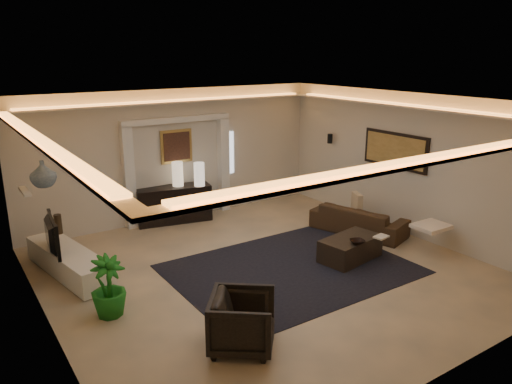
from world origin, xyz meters
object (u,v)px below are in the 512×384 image
sofa (359,220)px  coffee_table (350,249)px  armchair (242,322)px  console (174,204)px

sofa → coffee_table: (-1.12, -0.91, -0.08)m
coffee_table → armchair: (-3.12, -1.27, 0.16)m
coffee_table → sofa: bearing=29.8°
coffee_table → console: bearing=106.6°
sofa → coffee_table: size_ratio=1.71×
sofa → console: bearing=28.6°
console → coffee_table: 4.12m
sofa → armchair: bearing=99.5°
sofa → armchair: armchair is taller
console → sofa: console is taller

